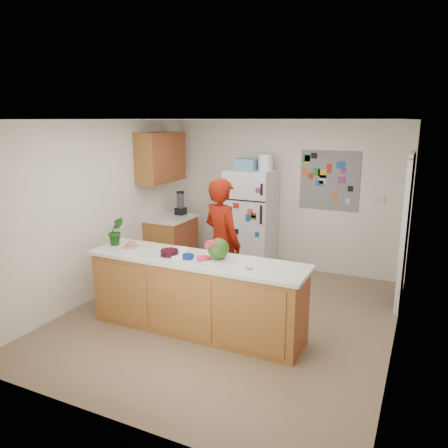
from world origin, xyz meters
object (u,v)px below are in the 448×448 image
at_px(refrigerator, 251,220).
at_px(person, 222,243).
at_px(watermelon, 218,249).
at_px(cherry_bowl, 169,253).

height_order(refrigerator, person, person).
distance_m(person, watermelon, 0.85).
distance_m(watermelon, cherry_bowl, 0.62).
distance_m(refrigerator, person, 1.58).
bearing_deg(watermelon, person, 112.59).
bearing_deg(person, cherry_bowl, 96.63).
bearing_deg(person, watermelon, 137.33).
distance_m(refrigerator, watermelon, 2.40).
bearing_deg(refrigerator, watermelon, -77.31).
bearing_deg(refrigerator, cherry_bowl, -91.83).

